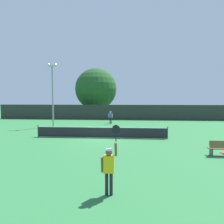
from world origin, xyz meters
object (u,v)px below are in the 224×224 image
(spare_racket, at_px, (223,153))
(courtside_bench, at_px, (224,148))
(player_serving, at_px, (109,165))
(large_tree, at_px, (96,89))
(tennis_ball, at_px, (96,137))
(light_pole, at_px, (53,91))
(player_receiving, at_px, (111,116))
(parked_car_near, at_px, (102,111))
(parked_car_far, at_px, (150,112))
(parked_car_mid, at_px, (123,112))

(spare_racket, relative_size, courtside_bench, 0.29)
(player_serving, distance_m, large_tree, 32.07)
(tennis_ball, distance_m, light_pole, 9.99)
(large_tree, bearing_deg, player_receiving, -71.31)
(parked_car_near, relative_size, parked_car_far, 0.97)
(player_serving, height_order, large_tree, large_tree)
(player_receiving, relative_size, light_pole, 0.22)
(spare_racket, bearing_deg, player_receiving, 120.83)
(tennis_ball, relative_size, parked_car_far, 0.02)
(light_pole, distance_m, parked_car_far, 21.40)
(tennis_ball, relative_size, courtside_bench, 0.04)
(large_tree, distance_m, parked_car_far, 11.67)
(parked_car_mid, bearing_deg, tennis_ball, -90.30)
(tennis_ball, xyz_separation_m, parked_car_mid, (1.93, 23.82, 0.74))
(light_pole, bearing_deg, courtside_bench, -37.03)
(large_tree, bearing_deg, parked_car_far, 7.19)
(tennis_ball, distance_m, parked_car_far, 23.57)
(tennis_ball, relative_size, parked_car_mid, 0.02)
(spare_racket, height_order, parked_car_near, parked_car_near)
(tennis_ball, height_order, parked_car_mid, parked_car_mid)
(spare_racket, height_order, parked_car_far, parked_car_far)
(courtside_bench, bearing_deg, parked_car_far, 92.74)
(tennis_ball, xyz_separation_m, parked_car_far, (7.27, 22.41, 0.74))
(player_receiving, distance_m, tennis_ball, 9.74)
(spare_racket, height_order, light_pole, light_pole)
(spare_racket, height_order, parked_car_mid, parked_car_mid)
(player_receiving, bearing_deg, parked_car_near, -77.92)
(courtside_bench, bearing_deg, light_pole, 142.97)
(courtside_bench, height_order, parked_car_near, parked_car_near)
(courtside_bench, xyz_separation_m, parked_car_mid, (-6.65, 28.77, 0.30))
(player_receiving, distance_m, parked_car_mid, 14.22)
(player_receiving, height_order, parked_car_near, player_receiving)
(light_pole, relative_size, large_tree, 0.82)
(spare_racket, xyz_separation_m, large_tree, (-12.21, 25.39, 5.33))
(light_pole, xyz_separation_m, parked_car_mid, (8.31, 17.49, -3.63))
(spare_racket, bearing_deg, parked_car_far, 93.32)
(courtside_bench, bearing_deg, player_serving, -140.63)
(parked_car_near, bearing_deg, parked_car_mid, -0.16)
(courtside_bench, distance_m, light_pole, 19.14)
(parked_car_far, bearing_deg, parked_car_near, 178.65)
(parked_car_near, bearing_deg, light_pole, -103.48)
(spare_racket, bearing_deg, parked_car_mid, 103.76)
(player_serving, distance_m, tennis_ball, 10.51)
(player_serving, relative_size, spare_racket, 4.88)
(parked_car_mid, relative_size, parked_car_far, 0.99)
(player_serving, distance_m, spare_racket, 8.99)
(spare_racket, xyz_separation_m, parked_car_mid, (-6.89, 28.14, 0.76))
(player_serving, bearing_deg, large_tree, 100.00)
(player_receiving, xyz_separation_m, spare_racket, (8.36, -14.00, -1.03))
(player_receiving, xyz_separation_m, parked_car_far, (6.80, 12.74, -0.27))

